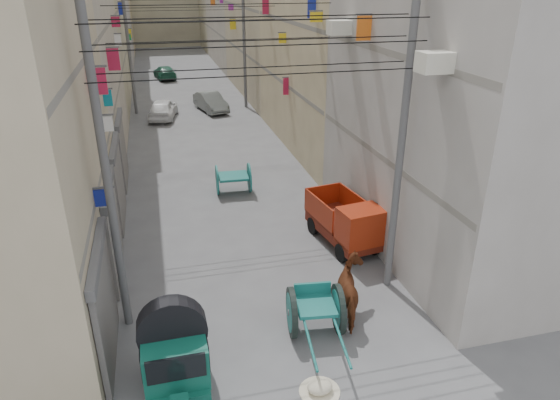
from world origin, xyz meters
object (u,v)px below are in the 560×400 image
object	(u,v)px
auto_rickshaw	(175,351)
feed_sack	(320,387)
distant_car_grey	(211,102)
distant_car_green	(165,72)
second_cart	(233,178)
horse	(353,292)
distant_car_white	(163,109)
mini_truck	(349,226)
tonga_cart	(315,310)

from	to	relation	value
auto_rickshaw	feed_sack	distance (m)	3.17
distant_car_grey	distant_car_green	xyz separation A→B (m)	(-2.47, 12.22, -0.06)
distant_car_grey	distant_car_green	distance (m)	12.46
second_cart	horse	distance (m)	8.97
second_cart	distant_car_white	distance (m)	12.86
second_cart	distant_car_green	distance (m)	26.07
mini_truck	distant_car_white	distance (m)	18.81
tonga_cart	distant_car_green	distance (m)	35.26
mini_truck	distant_car_grey	size ratio (longest dim) A/B	0.88
auto_rickshaw	tonga_cart	distance (m)	3.62
mini_truck	distant_car_grey	distance (m)	19.35
horse	distant_car_grey	world-z (taller)	horse
second_cart	distant_car_green	size ratio (longest dim) A/B	0.39
tonga_cart	mini_truck	world-z (taller)	mini_truck
tonga_cart	feed_sack	size ratio (longest dim) A/B	5.20
second_cart	feed_sack	size ratio (longest dim) A/B	2.61
auto_rickshaw	distant_car_grey	distance (m)	24.36
mini_truck	distant_car_green	bearing A→B (deg)	89.51
second_cart	distant_car_grey	size ratio (longest dim) A/B	0.40
feed_sack	distant_car_grey	distance (m)	24.91
horse	distant_car_white	world-z (taller)	horse
tonga_cart	distant_car_grey	xyz separation A→B (m)	(0.24, 22.97, -0.05)
auto_rickshaw	mini_truck	world-z (taller)	auto_rickshaw
feed_sack	auto_rickshaw	bearing A→B (deg)	164.33
distant_car_green	feed_sack	bearing A→B (deg)	84.22
distant_car_grey	feed_sack	bearing A→B (deg)	-105.40
auto_rickshaw	horse	world-z (taller)	auto_rickshaw
horse	distant_car_green	size ratio (longest dim) A/B	0.48
second_cart	feed_sack	world-z (taller)	second_cart
distant_car_white	feed_sack	bearing A→B (deg)	106.82
second_cart	distant_car_grey	distance (m)	13.82
tonga_cart	distant_car_white	distance (m)	22.00
distant_car_grey	second_cart	bearing A→B (deg)	-106.87
auto_rickshaw	tonga_cart	xyz separation A→B (m)	(3.43, 1.11, -0.38)
mini_truck	second_cart	world-z (taller)	mini_truck
mini_truck	distant_car_green	size ratio (longest dim) A/B	0.86
distant_car_white	distant_car_grey	distance (m)	3.31
distant_car_green	auto_rickshaw	bearing A→B (deg)	79.67
tonga_cart	distant_car_grey	distance (m)	22.97
second_cart	horse	size ratio (longest dim) A/B	0.81
horse	distant_car_white	size ratio (longest dim) A/B	0.49
distant_car_white	distant_car_green	size ratio (longest dim) A/B	0.97
auto_rickshaw	horse	xyz separation A→B (m)	(4.56, 1.45, -0.28)
second_cart	distant_car_green	bearing A→B (deg)	97.06
mini_truck	feed_sack	world-z (taller)	mini_truck
tonga_cart	second_cart	bearing A→B (deg)	100.57
horse	distant_car_green	xyz separation A→B (m)	(-3.35, 34.84, -0.21)
auto_rickshaw	distant_car_white	world-z (taller)	auto_rickshaw
distant_car_green	second_cart	bearing A→B (deg)	85.30
second_cart	distant_car_green	xyz separation A→B (m)	(-1.69, 26.02, -0.11)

